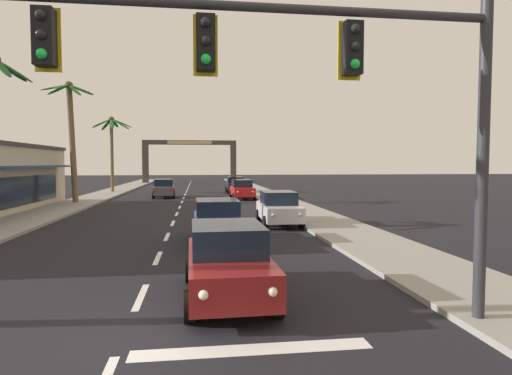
{
  "coord_description": "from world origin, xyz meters",
  "views": [
    {
      "loc": [
        1.34,
        -7.45,
        3.07
      ],
      "look_at": [
        3.41,
        8.0,
        2.2
      ],
      "focal_mm": 30.05,
      "sensor_mm": 36.0,
      "label": 1
    }
  ],
  "objects_px": {
    "sedan_parked_mid_kerb": "(242,189)",
    "palm_left_third": "(71,123)",
    "traffic_signal_mast": "(299,71)",
    "sedan_lead_at_stop_bar": "(228,261)",
    "sedan_third_in_queue": "(217,221)",
    "sedan_parked_far_kerb": "(279,208)",
    "palm_left_farthest": "(112,137)",
    "town_gateway_arch": "(190,155)",
    "sedan_oncoming_far": "(164,188)",
    "sedan_parked_nearest_kerb": "(235,185)"
  },
  "relations": [
    {
      "from": "sedan_parked_nearest_kerb",
      "to": "sedan_parked_mid_kerb",
      "type": "height_order",
      "value": "same"
    },
    {
      "from": "sedan_parked_nearest_kerb",
      "to": "sedan_parked_mid_kerb",
      "type": "xyz_separation_m",
      "value": [
        -0.07,
        -7.68,
        0.0
      ]
    },
    {
      "from": "traffic_signal_mast",
      "to": "sedan_oncoming_far",
      "type": "height_order",
      "value": "traffic_signal_mast"
    },
    {
      "from": "sedan_lead_at_stop_bar",
      "to": "sedan_oncoming_far",
      "type": "distance_m",
      "value": 30.02
    },
    {
      "from": "traffic_signal_mast",
      "to": "sedan_parked_nearest_kerb",
      "type": "relative_size",
      "value": 2.39
    },
    {
      "from": "sedan_oncoming_far",
      "to": "palm_left_third",
      "type": "distance_m",
      "value": 9.88
    },
    {
      "from": "traffic_signal_mast",
      "to": "sedan_third_in_queue",
      "type": "xyz_separation_m",
      "value": [
        -1.05,
        9.08,
        -3.83
      ]
    },
    {
      "from": "sedan_parked_far_kerb",
      "to": "sedan_parked_nearest_kerb",
      "type": "bearing_deg",
      "value": 90.4
    },
    {
      "from": "sedan_parked_mid_kerb",
      "to": "palm_left_third",
      "type": "distance_m",
      "value": 14.56
    },
    {
      "from": "sedan_parked_nearest_kerb",
      "to": "sedan_parked_far_kerb",
      "type": "relative_size",
      "value": 1.0
    },
    {
      "from": "sedan_parked_mid_kerb",
      "to": "palm_left_farthest",
      "type": "bearing_deg",
      "value": 142.86
    },
    {
      "from": "traffic_signal_mast",
      "to": "sedan_third_in_queue",
      "type": "bearing_deg",
      "value": 96.6
    },
    {
      "from": "sedan_third_in_queue",
      "to": "palm_left_farthest",
      "type": "distance_m",
      "value": 32.03
    },
    {
      "from": "sedan_oncoming_far",
      "to": "sedan_parked_nearest_kerb",
      "type": "xyz_separation_m",
      "value": [
        6.95,
        5.19,
        0.0
      ]
    },
    {
      "from": "sedan_lead_at_stop_bar",
      "to": "sedan_parked_nearest_kerb",
      "type": "bearing_deg",
      "value": 84.83
    },
    {
      "from": "traffic_signal_mast",
      "to": "town_gateway_arch",
      "type": "xyz_separation_m",
      "value": [
        -3.1,
        60.67,
        -0.33
      ]
    },
    {
      "from": "sedan_third_in_queue",
      "to": "sedan_parked_mid_kerb",
      "type": "xyz_separation_m",
      "value": [
        3.03,
        20.5,
        0.0
      ]
    },
    {
      "from": "traffic_signal_mast",
      "to": "palm_left_farthest",
      "type": "distance_m",
      "value": 40.66
    },
    {
      "from": "sedan_parked_nearest_kerb",
      "to": "town_gateway_arch",
      "type": "relative_size",
      "value": 0.31
    },
    {
      "from": "traffic_signal_mast",
      "to": "sedan_lead_at_stop_bar",
      "type": "distance_m",
      "value": 4.6
    },
    {
      "from": "sedan_parked_nearest_kerb",
      "to": "palm_left_third",
      "type": "xyz_separation_m",
      "value": [
        -13.33,
        -10.6,
        5.26
      ]
    },
    {
      "from": "palm_left_third",
      "to": "town_gateway_arch",
      "type": "xyz_separation_m",
      "value": [
        8.18,
        34.01,
        -1.76
      ]
    },
    {
      "from": "traffic_signal_mast",
      "to": "palm_left_third",
      "type": "distance_m",
      "value": 28.98
    },
    {
      "from": "sedan_third_in_queue",
      "to": "sedan_parked_far_kerb",
      "type": "distance_m",
      "value": 5.61
    },
    {
      "from": "traffic_signal_mast",
      "to": "sedan_parked_far_kerb",
      "type": "xyz_separation_m",
      "value": [
        2.22,
        13.64,
        -3.83
      ]
    },
    {
      "from": "traffic_signal_mast",
      "to": "palm_left_farthest",
      "type": "bearing_deg",
      "value": 105.29
    },
    {
      "from": "sedan_parked_mid_kerb",
      "to": "town_gateway_arch",
      "type": "height_order",
      "value": "town_gateway_arch"
    },
    {
      "from": "sedan_parked_far_kerb",
      "to": "palm_left_farthest",
      "type": "distance_m",
      "value": 29.08
    },
    {
      "from": "palm_left_farthest",
      "to": "sedan_lead_at_stop_bar",
      "type": "bearing_deg",
      "value": -75.41
    },
    {
      "from": "sedan_lead_at_stop_bar",
      "to": "sedan_parked_far_kerb",
      "type": "distance_m",
      "value": 11.83
    },
    {
      "from": "sedan_oncoming_far",
      "to": "palm_left_farthest",
      "type": "distance_m",
      "value": 10.48
    },
    {
      "from": "sedan_oncoming_far",
      "to": "sedan_parked_far_kerb",
      "type": "bearing_deg",
      "value": -68.91
    },
    {
      "from": "sedan_lead_at_stop_bar",
      "to": "sedan_oncoming_far",
      "type": "bearing_deg",
      "value": 97.24
    },
    {
      "from": "sedan_lead_at_stop_bar",
      "to": "sedan_parked_mid_kerb",
      "type": "distance_m",
      "value": 27.47
    },
    {
      "from": "traffic_signal_mast",
      "to": "sedan_parked_nearest_kerb",
      "type": "xyz_separation_m",
      "value": [
        2.05,
        37.27,
        -3.83
      ]
    },
    {
      "from": "sedan_parked_nearest_kerb",
      "to": "sedan_parked_far_kerb",
      "type": "height_order",
      "value": "same"
    },
    {
      "from": "sedan_lead_at_stop_bar",
      "to": "sedan_oncoming_far",
      "type": "relative_size",
      "value": 0.99
    },
    {
      "from": "sedan_third_in_queue",
      "to": "palm_left_third",
      "type": "bearing_deg",
      "value": 120.19
    },
    {
      "from": "sedan_lead_at_stop_bar",
      "to": "palm_left_farthest",
      "type": "xyz_separation_m",
      "value": [
        -9.6,
        36.91,
        5.03
      ]
    },
    {
      "from": "traffic_signal_mast",
      "to": "sedan_oncoming_far",
      "type": "bearing_deg",
      "value": 98.68
    },
    {
      "from": "sedan_third_in_queue",
      "to": "palm_left_farthest",
      "type": "bearing_deg",
      "value": 107.79
    },
    {
      "from": "traffic_signal_mast",
      "to": "sedan_third_in_queue",
      "type": "height_order",
      "value": "traffic_signal_mast"
    },
    {
      "from": "sedan_lead_at_stop_bar",
      "to": "palm_left_third",
      "type": "distance_m",
      "value": 26.92
    },
    {
      "from": "traffic_signal_mast",
      "to": "palm_left_farthest",
      "type": "xyz_separation_m",
      "value": [
        -10.72,
        39.2,
        1.2
      ]
    },
    {
      "from": "sedan_third_in_queue",
      "to": "palm_left_farthest",
      "type": "height_order",
      "value": "palm_left_farthest"
    },
    {
      "from": "traffic_signal_mast",
      "to": "sedan_parked_nearest_kerb",
      "type": "distance_m",
      "value": 37.52
    },
    {
      "from": "palm_left_third",
      "to": "town_gateway_arch",
      "type": "relative_size",
      "value": 0.64
    },
    {
      "from": "palm_left_third",
      "to": "sedan_parked_nearest_kerb",
      "type": "bearing_deg",
      "value": 38.5
    },
    {
      "from": "sedan_parked_nearest_kerb",
      "to": "sedan_parked_mid_kerb",
      "type": "relative_size",
      "value": 1.0
    },
    {
      "from": "sedan_parked_far_kerb",
      "to": "palm_left_farthest",
      "type": "xyz_separation_m",
      "value": [
        -12.93,
        25.56,
        5.03
      ]
    }
  ]
}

